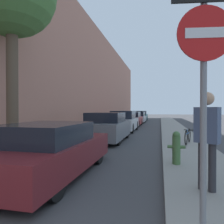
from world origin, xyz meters
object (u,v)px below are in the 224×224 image
object	(u,v)px
parked_car_white	(124,122)
parked_car_red	(131,119)
parked_car_grey	(107,127)
traffic_sign_post	(204,72)
bicycle	(188,136)
parked_car_silver	(138,117)
pedestrian	(207,134)
parked_car_maroon	(49,150)
fire_hydrant	(176,147)
parked_car_teal	(141,116)

from	to	relation	value
parked_car_white	parked_car_red	world-z (taller)	parked_car_white
parked_car_grey	traffic_sign_post	size ratio (longest dim) A/B	1.46
bicycle	parked_car_silver	bearing A→B (deg)	118.25
parked_car_red	pedestrian	world-z (taller)	pedestrian
parked_car_red	pedestrian	xyz separation A→B (m)	(3.64, -16.73, 0.50)
parked_car_grey	pedestrian	distance (m)	7.35
parked_car_white	bicycle	xyz separation A→B (m)	(3.86, -5.90, -0.28)
parked_car_white	parked_car_grey	bearing A→B (deg)	-90.23
parked_car_maroon	parked_car_white	xyz separation A→B (m)	(-0.03, 11.02, 0.10)
parked_car_maroon	parked_car_grey	size ratio (longest dim) A/B	1.03
parked_car_silver	traffic_sign_post	bearing A→B (deg)	-82.33
parked_car_silver	fire_hydrant	size ratio (longest dim) A/B	5.06
parked_car_maroon	pedestrian	world-z (taller)	pedestrian
fire_hydrant	parked_car_teal	bearing A→B (deg)	97.02
parked_car_silver	bicycle	bearing A→B (deg)	-76.67
parked_car_grey	pedestrian	xyz separation A→B (m)	(3.55, -6.42, 0.46)
parked_car_maroon	traffic_sign_post	distance (m)	4.08
parked_car_teal	fire_hydrant	size ratio (longest dim) A/B	4.49
parked_car_red	traffic_sign_post	xyz separation A→B (m)	(3.27, -18.45, 1.36)
parked_car_red	parked_car_teal	xyz separation A→B (m)	(0.01, 11.25, 0.02)
pedestrian	traffic_sign_post	bearing A→B (deg)	108.65
parked_car_teal	bicycle	bearing A→B (deg)	-79.95
parked_car_red	fire_hydrant	world-z (taller)	parked_car_red
parked_car_white	parked_car_red	size ratio (longest dim) A/B	0.97
parked_car_red	bicycle	bearing A→B (deg)	-70.31
traffic_sign_post	bicycle	distance (m)	7.55
parked_car_teal	parked_car_red	bearing A→B (deg)	-90.06
bicycle	parked_car_grey	bearing A→B (deg)	-176.53
parked_car_teal	traffic_sign_post	xyz separation A→B (m)	(3.25, -29.70, 1.34)
pedestrian	parked_car_grey	bearing A→B (deg)	-30.09
fire_hydrant	traffic_sign_post	size ratio (longest dim) A/B	0.31
parked_car_silver	parked_car_white	bearing A→B (deg)	-89.63
parked_car_maroon	parked_car_grey	distance (m)	5.91
traffic_sign_post	pedestrian	bearing A→B (deg)	69.70
parked_car_maroon	parked_car_teal	xyz separation A→B (m)	(-0.13, 27.47, 0.06)
parked_car_silver	parked_car_teal	bearing A→B (deg)	90.29
parked_car_grey	parked_car_silver	distance (m)	15.81
parked_car_white	parked_car_red	xyz separation A→B (m)	(-0.11, 5.21, -0.06)
parked_car_teal	pedestrian	distance (m)	28.22
parked_car_grey	parked_car_silver	xyz separation A→B (m)	(-0.05, 15.81, -0.05)
fire_hydrant	pedestrian	world-z (taller)	pedestrian
parked_car_grey	bicycle	distance (m)	3.97
parked_car_white	bicycle	bearing A→B (deg)	-56.79
parked_car_grey	parked_car_red	distance (m)	10.32
pedestrian	parked_car_white	bearing A→B (deg)	-42.03
parked_car_maroon	fire_hydrant	distance (m)	3.37
parked_car_red	traffic_sign_post	distance (m)	18.79
parked_car_maroon	bicycle	size ratio (longest dim) A/B	2.86
parked_car_silver	parked_car_maroon	bearing A→B (deg)	-89.74
parked_car_grey	traffic_sign_post	xyz separation A→B (m)	(3.17, -8.13, 1.32)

